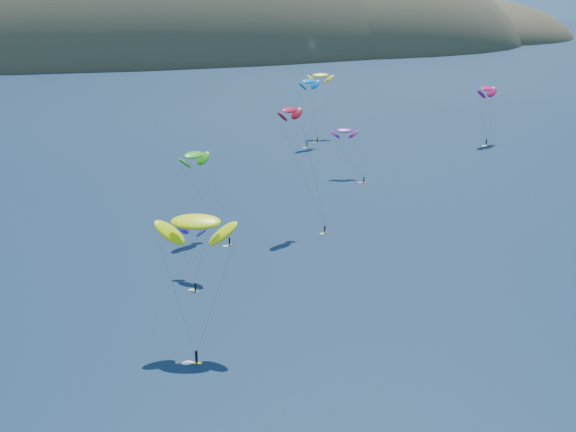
{
  "coord_description": "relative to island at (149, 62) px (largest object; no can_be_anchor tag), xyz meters",
  "views": [
    {
      "loc": [
        -52.01,
        -60.14,
        53.44
      ],
      "look_at": [
        -6.24,
        80.0,
        9.0
      ],
      "focal_mm": 50.0,
      "sensor_mm": 36.0,
      "label": 1
    }
  ],
  "objects": [
    {
      "name": "island",
      "position": [
        0.0,
        0.0,
        0.0
      ],
      "size": [
        730.0,
        300.0,
        210.0
      ],
      "color": "#3D3526",
      "rests_on": "ground"
    },
    {
      "name": "kitesurfer_8",
      "position": [
        52.16,
        -392.85,
        28.5
      ],
      "size": [
        10.9,
        10.07,
        20.57
      ],
      "rotation": [
        0.0,
        0.0,
        0.52
      ],
      "color": "gold",
      "rests_on": "ground"
    },
    {
      "name": "kitesurfer_6",
      "position": [
        -9.41,
        -421.31,
        23.33
      ],
      "size": [
        7.8,
        12.26,
        14.64
      ],
      "rotation": [
        0.0,
        0.0,
        -0.24
      ],
      "color": "gold",
      "rests_on": "ground"
    },
    {
      "name": "kitesurfer_3",
      "position": [
        -59.31,
        -460.99,
        28.14
      ],
      "size": [
        10.05,
        13.21,
        19.68
      ],
      "rotation": [
        0.0,
        0.0,
        0.59
      ],
      "color": "gold",
      "rests_on": "ground"
    },
    {
      "name": "kitesurfer_11",
      "position": [
        4.56,
        -364.36,
        31.39
      ],
      "size": [
        10.54,
        14.96,
        23.09
      ],
      "rotation": [
        0.0,
        0.0,
        -0.23
      ],
      "color": "gold",
      "rests_on": "ground"
    },
    {
      "name": "kitesurfer_9",
      "position": [
        -38.56,
        -461.86,
        36.67
      ],
      "size": [
        10.48,
        10.57,
        28.05
      ],
      "rotation": [
        0.0,
        0.0,
        0.61
      ],
      "color": "gold",
      "rests_on": "ground"
    },
    {
      "name": "kitesurfer_10",
      "position": [
        -64.78,
        -484.55,
        20.53
      ],
      "size": [
        6.55,
        12.41,
        11.72
      ],
      "rotation": [
        0.0,
        0.0,
        -0.94
      ],
      "color": "gold",
      "rests_on": "ground"
    },
    {
      "name": "kitesurfer_2",
      "position": [
        -69.5,
        -511.89,
        29.53
      ],
      "size": [
        12.56,
        12.83,
        22.01
      ],
      "rotation": [
        0.0,
        0.0,
        -0.37
      ],
      "color": "gold",
      "rests_on": "ground"
    },
    {
      "name": "kitesurfer_4",
      "position": [
        -4.57,
        -378.32,
        31.33
      ],
      "size": [
        9.58,
        8.4,
        23.06
      ],
      "rotation": [
        0.0,
        0.0,
        0.48
      ],
      "color": "gold",
      "rests_on": "ground"
    }
  ]
}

